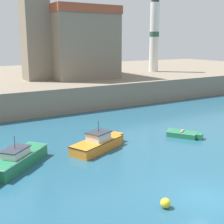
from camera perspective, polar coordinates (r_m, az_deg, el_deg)
name	(u,v)px	position (r m, az deg, el deg)	size (l,w,h in m)	color
ground_plane	(203,197)	(19.39, 16.37, -14.70)	(200.00, 200.00, 0.00)	#235670
quay_seawall	(14,84)	(56.75, -17.50, 4.98)	(120.00, 40.00, 3.17)	gray
dinghy_green_0	(183,134)	(30.01, 12.91, -3.93)	(2.59, 3.23, 0.62)	#237A4C
motorboat_green_1	(17,160)	(23.38, -17.05, -8.35)	(5.53, 5.16, 2.35)	#237A4C
motorboat_orange_2	(98,143)	(25.97, -2.53, -5.67)	(5.80, 3.69, 2.41)	orange
mooring_buoy	(165,203)	(17.72, 9.74, -16.09)	(0.56, 0.56, 0.56)	yellow
church	(68,39)	(51.22, -8.12, 13.16)	(14.09, 14.29, 18.33)	gray
lighthouse	(154,33)	(59.51, 7.75, 14.09)	(1.73, 1.73, 14.40)	silver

